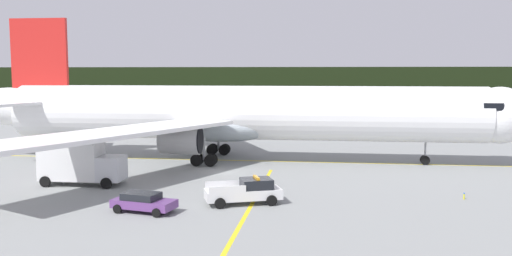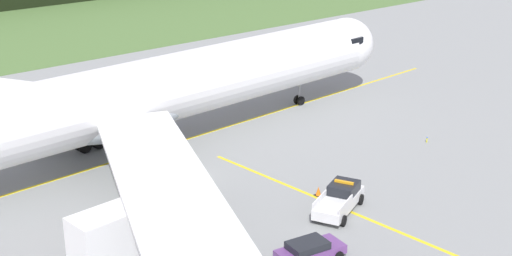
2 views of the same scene
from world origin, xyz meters
name	(u,v)px [view 2 (image 2 of 2)]	position (x,y,z in m)	size (l,w,h in m)	color
ground	(189,177)	(0.00, 0.00, 0.00)	(320.00, 320.00, 0.00)	gray
taxiway_centerline_main	(149,151)	(0.63, 6.67, 0.00)	(77.72, 0.30, 0.01)	yellow
taxiway_centerline_spur	(369,220)	(5.12, -13.76, 0.00)	(31.36, 0.30, 0.01)	yellow
airliner	(139,97)	(-0.06, 6.63, 4.92)	(59.07, 53.48, 15.02)	white
ops_pickup_truck	(340,199)	(4.58, -11.51, 0.90)	(5.69, 3.93, 1.94)	silver
catering_truck	(122,233)	(-10.24, -7.67, 1.85)	(6.98, 3.05, 3.69)	silver
staff_car	(310,250)	(-1.74, -14.95, 0.70)	(4.45, 2.59, 1.30)	#63397A
apron_cone	(318,191)	(5.23, -8.80, 0.32)	(0.53, 0.53, 0.67)	black
taxiway_edge_light_east	(427,139)	(20.06, -7.31, 0.28)	(0.12, 0.12, 0.51)	yellow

